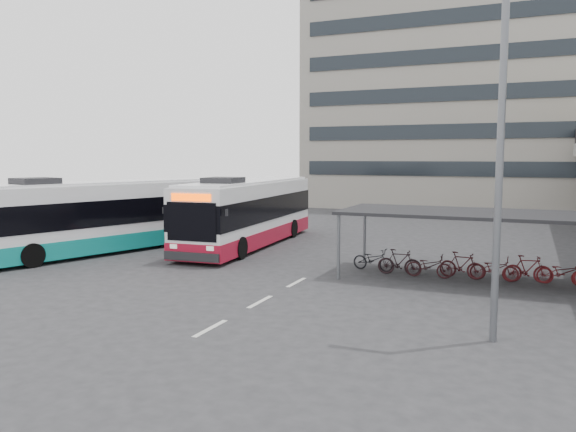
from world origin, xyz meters
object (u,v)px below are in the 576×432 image
at_px(bus_main, 249,213).
at_px(bus_teal, 100,217).
at_px(pedestrian, 191,235).
at_px(lamp_post, 496,133).

distance_m(bus_main, bus_teal, 7.28).
height_order(bus_main, bus_teal, bus_teal).
height_order(pedestrian, lamp_post, lamp_post).
bearing_deg(bus_main, lamp_post, -46.31).
height_order(bus_main, lamp_post, lamp_post).
bearing_deg(lamp_post, bus_teal, 157.09).
height_order(bus_teal, pedestrian, bus_teal).
relative_size(bus_main, bus_teal, 0.98).
bearing_deg(bus_teal, bus_main, 57.95).
bearing_deg(bus_teal, lamp_post, -2.70).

